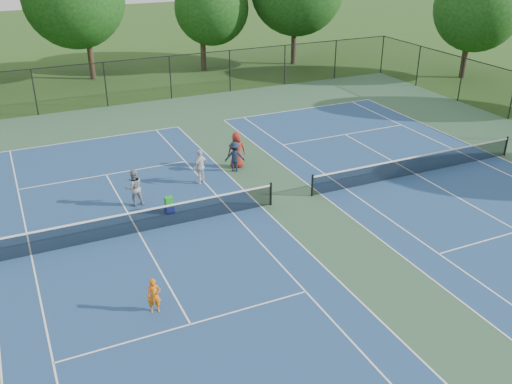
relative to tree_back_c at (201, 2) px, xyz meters
name	(u,v)px	position (x,y,z in m)	size (l,w,h in m)	color
ground	(292,200)	(-5.00, -25.00, -5.48)	(140.00, 140.00, 0.00)	#234716
court_pad	(292,200)	(-5.00, -25.00, -5.48)	(36.00, 36.00, 0.01)	#32593D
tennis_court_left	(139,231)	(-12.00, -25.00, -5.38)	(12.00, 23.83, 1.07)	navy
tennis_court_right	(416,172)	(2.00, -25.00, -5.38)	(12.00, 23.83, 1.07)	navy
perimeter_fence	(293,168)	(-5.00, -25.00, -3.88)	(36.08, 36.08, 3.02)	black
tree_back_c	(201,2)	(0.00, 0.00, 0.00)	(6.00, 6.00, 8.40)	#2D2116
tree_side_e	(473,2)	(18.00, -11.00, 0.33)	(6.60, 6.60, 8.87)	#2D2116
child_player	(154,296)	(-12.81, -30.28, -4.87)	(0.44, 0.29, 1.21)	orange
instructor	(134,188)	(-11.49, -22.47, -4.64)	(0.82, 0.64, 1.69)	gray
bystander_a	(200,166)	(-8.04, -21.46, -4.63)	(0.99, 0.41, 1.69)	silver
bystander_b	(235,157)	(-6.00, -20.84, -4.70)	(1.00, 0.58, 1.55)	#171F32
bystander_c	(237,150)	(-5.71, -20.41, -4.55)	(0.91, 0.59, 1.86)	maroon
ball_crate	(169,209)	(-10.34, -23.82, -5.32)	(0.35, 0.33, 0.32)	#161F9A
ball_hopper	(169,202)	(-10.34, -23.82, -4.95)	(0.34, 0.28, 0.43)	green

